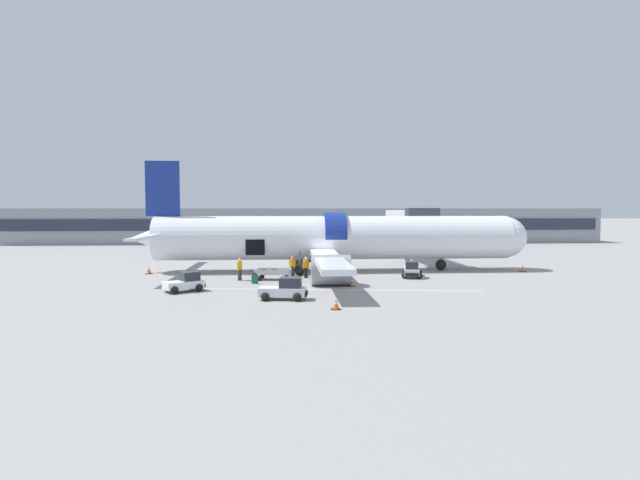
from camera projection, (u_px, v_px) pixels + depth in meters
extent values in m
plane|color=gray|center=(328.00, 276.00, 43.65)|extent=(500.00, 500.00, 0.00)
cube|color=silver|center=(324.00, 290.00, 36.14)|extent=(22.59, 2.87, 0.01)
cube|color=gray|center=(307.00, 225.00, 89.03)|extent=(100.49, 13.35, 5.93)
cube|color=#232D3D|center=(309.00, 225.00, 82.31)|extent=(98.48, 0.16, 1.90)
cylinder|color=#4C4C51|center=(408.00, 246.00, 56.15)|extent=(0.60, 0.60, 3.25)
cube|color=silver|center=(408.00, 221.00, 55.97)|extent=(2.45, 13.07, 2.45)
cube|color=#333842|center=(422.00, 223.00, 50.06)|extent=(3.19, 1.60, 2.94)
cylinder|color=white|center=(334.00, 238.00, 46.92)|extent=(33.13, 4.08, 4.08)
sphere|color=white|center=(505.00, 237.00, 48.00)|extent=(3.88, 3.88, 3.88)
cone|color=white|center=(155.00, 238.00, 45.83)|extent=(4.69, 3.76, 3.76)
cylinder|color=navy|center=(334.00, 234.00, 46.85)|extent=(1.99, 4.09, 4.09)
cube|color=navy|center=(163.00, 189.00, 45.59)|extent=(3.06, 0.28, 5.05)
cube|color=white|center=(147.00, 237.00, 41.23)|extent=(0.89, 9.25, 0.20)
cube|color=white|center=(172.00, 232.00, 50.45)|extent=(0.89, 9.25, 0.20)
cube|color=white|center=(328.00, 259.00, 38.06)|extent=(2.12, 16.52, 0.40)
cube|color=white|center=(315.00, 243.00, 55.74)|extent=(2.12, 16.52, 0.40)
cylinder|color=gray|center=(331.00, 270.00, 38.02)|extent=(2.95, 2.34, 2.34)
cylinder|color=gray|center=(317.00, 250.00, 55.91)|extent=(2.95, 2.34, 2.34)
cube|color=black|center=(255.00, 247.00, 44.47)|extent=(1.70, 0.12, 1.40)
cylinder|color=#56565B|center=(441.00, 256.00, 47.70)|extent=(0.22, 0.22, 1.61)
sphere|color=black|center=(441.00, 265.00, 47.75)|extent=(1.02, 1.02, 1.02)
cylinder|color=#56565B|center=(300.00, 260.00, 44.08)|extent=(0.22, 0.22, 1.61)
sphere|color=black|center=(300.00, 269.00, 44.13)|extent=(1.02, 1.02, 1.02)
cylinder|color=#56565B|center=(299.00, 255.00, 49.54)|extent=(0.22, 0.22, 1.61)
sphere|color=black|center=(299.00, 263.00, 49.59)|extent=(1.02, 1.02, 1.02)
cube|color=white|center=(183.00, 285.00, 35.27)|extent=(2.92, 2.55, 0.53)
cube|color=#232833|center=(189.00, 276.00, 35.52)|extent=(1.61, 1.59, 0.62)
cube|color=black|center=(202.00, 284.00, 36.11)|extent=(0.75, 1.05, 0.26)
sphere|color=black|center=(199.00, 288.00, 35.34)|extent=(0.56, 0.56, 0.56)
sphere|color=black|center=(192.00, 285.00, 36.32)|extent=(0.56, 0.56, 0.56)
sphere|color=black|center=(174.00, 290.00, 34.25)|extent=(0.56, 0.56, 0.56)
sphere|color=black|center=(168.00, 288.00, 35.23)|extent=(0.56, 0.56, 0.56)
cube|color=silver|center=(282.00, 292.00, 32.22)|extent=(3.15, 1.65, 0.56)
cube|color=#232833|center=(290.00, 282.00, 32.14)|extent=(1.48, 1.25, 0.65)
cube|color=black|center=(306.00, 294.00, 32.12)|extent=(0.27, 1.15, 0.28)
sphere|color=black|center=(297.00, 297.00, 31.56)|extent=(0.56, 0.56, 0.56)
sphere|color=black|center=(299.00, 294.00, 32.76)|extent=(0.56, 0.56, 0.56)
sphere|color=black|center=(265.00, 297.00, 31.70)|extent=(0.56, 0.56, 0.56)
sphere|color=black|center=(268.00, 293.00, 32.90)|extent=(0.56, 0.56, 0.56)
cube|color=silver|center=(412.00, 271.00, 42.90)|extent=(1.97, 3.36, 0.54)
cube|color=#232833|center=(412.00, 265.00, 42.32)|extent=(1.38, 1.63, 0.63)
cube|color=black|center=(412.00, 275.00, 41.30)|extent=(1.13, 0.38, 0.27)
sphere|color=black|center=(405.00, 275.00, 41.96)|extent=(0.56, 0.56, 0.56)
sphere|color=black|center=(419.00, 276.00, 41.75)|extent=(0.56, 0.56, 0.56)
sphere|color=black|center=(405.00, 272.00, 44.07)|extent=(0.56, 0.56, 0.56)
sphere|color=black|center=(419.00, 272.00, 43.86)|extent=(0.56, 0.56, 0.56)
cube|color=#B7BABF|center=(273.00, 274.00, 41.25)|extent=(3.10, 1.72, 0.05)
cube|color=#B7BABF|center=(291.00, 271.00, 41.16)|extent=(0.22, 1.38, 0.39)
cube|color=#B7BABF|center=(272.00, 272.00, 40.58)|extent=(2.89, 0.40, 0.39)
cube|color=#B7BABF|center=(274.00, 270.00, 41.90)|extent=(2.89, 0.40, 0.39)
cube|color=#333338|center=(296.00, 276.00, 41.16)|extent=(0.90, 0.18, 0.06)
sphere|color=black|center=(285.00, 279.00, 40.52)|extent=(0.40, 0.40, 0.40)
sphere|color=black|center=(287.00, 276.00, 41.90)|extent=(0.40, 0.40, 0.40)
sphere|color=black|center=(259.00, 278.00, 40.63)|extent=(0.40, 0.40, 0.40)
sphere|color=black|center=(262.00, 276.00, 42.01)|extent=(0.40, 0.40, 0.40)
cube|color=#14472D|center=(264.00, 271.00, 41.18)|extent=(0.55, 0.27, 0.37)
cube|color=#4C1E1E|center=(274.00, 271.00, 40.95)|extent=(0.45, 0.34, 0.40)
cube|color=black|center=(261.00, 271.00, 41.24)|extent=(0.34, 0.17, 0.34)
cylinder|color=#2D2D33|center=(240.00, 275.00, 40.82)|extent=(0.43, 0.43, 0.89)
cylinder|color=orange|center=(240.00, 265.00, 40.77)|extent=(0.55, 0.55, 0.70)
sphere|color=beige|center=(240.00, 260.00, 40.74)|extent=(0.25, 0.25, 0.25)
cylinder|color=orange|center=(241.00, 266.00, 41.00)|extent=(0.18, 0.18, 0.64)
cylinder|color=orange|center=(238.00, 267.00, 40.55)|extent=(0.18, 0.18, 0.64)
cylinder|color=#1E2338|center=(322.00, 274.00, 41.89)|extent=(0.35, 0.35, 0.77)
cylinder|color=#B7E019|center=(322.00, 266.00, 41.84)|extent=(0.45, 0.45, 0.60)
sphere|color=brown|center=(322.00, 261.00, 41.82)|extent=(0.21, 0.21, 0.21)
cylinder|color=#B7E019|center=(322.00, 267.00, 41.64)|extent=(0.14, 0.14, 0.56)
cylinder|color=#B7E019|center=(323.00, 266.00, 42.05)|extent=(0.14, 0.14, 0.56)
cylinder|color=#1E2338|center=(292.00, 271.00, 43.78)|extent=(0.36, 0.36, 0.83)
cylinder|color=orange|center=(292.00, 263.00, 43.74)|extent=(0.46, 0.46, 0.65)
sphere|color=tan|center=(292.00, 258.00, 43.71)|extent=(0.23, 0.23, 0.23)
cylinder|color=orange|center=(295.00, 263.00, 43.71)|extent=(0.15, 0.15, 0.60)
cylinder|color=orange|center=(290.00, 263.00, 43.78)|extent=(0.15, 0.15, 0.60)
cylinder|color=black|center=(306.00, 273.00, 42.32)|extent=(0.40, 0.40, 0.87)
cylinder|color=orange|center=(306.00, 264.00, 42.27)|extent=(0.52, 0.52, 0.68)
sphere|color=beige|center=(306.00, 258.00, 42.24)|extent=(0.24, 0.24, 0.24)
cylinder|color=orange|center=(309.00, 265.00, 42.37)|extent=(0.16, 0.16, 0.63)
cylinder|color=orange|center=(303.00, 265.00, 42.18)|extent=(0.16, 0.16, 0.63)
cube|color=#14472D|center=(255.00, 279.00, 39.04)|extent=(0.53, 0.41, 0.72)
cube|color=black|center=(255.00, 274.00, 39.01)|extent=(0.29, 0.19, 0.12)
cube|color=#4C1E1E|center=(292.00, 281.00, 38.93)|extent=(0.40, 0.36, 0.49)
cube|color=black|center=(292.00, 277.00, 38.91)|extent=(0.20, 0.11, 0.12)
cube|color=black|center=(523.00, 271.00, 46.64)|extent=(0.57, 0.57, 0.03)
cone|color=orange|center=(523.00, 268.00, 46.62)|extent=(0.42, 0.42, 0.60)
cylinder|color=white|center=(523.00, 268.00, 46.62)|extent=(0.24, 0.24, 0.07)
cube|color=black|center=(336.00, 309.00, 29.08)|extent=(0.54, 0.54, 0.03)
cone|color=orange|center=(336.00, 304.00, 29.06)|extent=(0.40, 0.40, 0.67)
cylinder|color=white|center=(336.00, 303.00, 29.06)|extent=(0.23, 0.23, 0.08)
cube|color=black|center=(352.00, 286.00, 37.73)|extent=(0.47, 0.47, 0.03)
cone|color=orange|center=(352.00, 281.00, 37.71)|extent=(0.35, 0.35, 0.79)
cylinder|color=white|center=(352.00, 281.00, 37.71)|extent=(0.20, 0.20, 0.09)
cube|color=black|center=(149.00, 274.00, 44.96)|extent=(0.61, 0.61, 0.03)
cone|color=orange|center=(149.00, 270.00, 44.94)|extent=(0.45, 0.45, 0.66)
cylinder|color=white|center=(149.00, 270.00, 44.94)|extent=(0.26, 0.26, 0.08)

